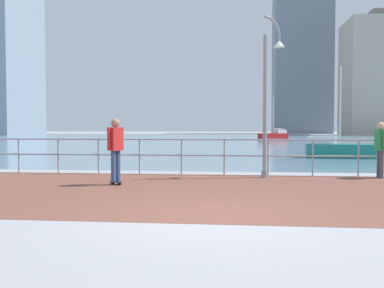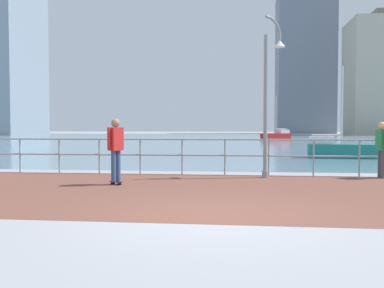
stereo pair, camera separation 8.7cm
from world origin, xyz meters
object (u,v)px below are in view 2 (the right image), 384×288
object	(u,v)px
sailboat_teal	(277,136)
sailboat_ivory	(339,149)
bystander	(382,145)
lamppost	(270,89)
skateboarder	(116,145)

from	to	relation	value
sailboat_teal	sailboat_ivory	size ratio (longest dim) A/B	1.17
bystander	sailboat_ivory	size ratio (longest dim) A/B	0.37
lamppost	bystander	distance (m)	3.78
lamppost	sailboat_teal	xyz separation A→B (m)	(3.77, 39.16, -2.22)
lamppost	sailboat_teal	world-z (taller)	sailboat_teal
skateboarder	sailboat_teal	distance (m)	42.09
lamppost	sailboat_ivory	distance (m)	9.77
sailboat_teal	skateboarder	bearing A→B (deg)	-100.94
sailboat_teal	sailboat_ivory	world-z (taller)	sailboat_teal
skateboarder	sailboat_teal	xyz separation A→B (m)	(7.99, 41.32, -0.56)
bystander	sailboat_ivory	distance (m)	8.48
lamppost	sailboat_teal	bearing A→B (deg)	84.50
bystander	skateboarder	bearing A→B (deg)	-163.04
lamppost	skateboarder	bearing A→B (deg)	-152.87
skateboarder	sailboat_ivory	distance (m)	13.59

